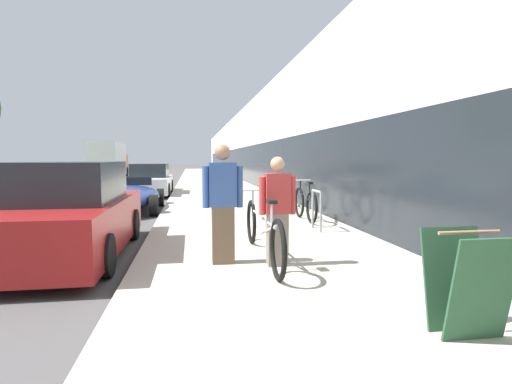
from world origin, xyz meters
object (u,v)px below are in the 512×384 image
(bike_rack_hoop, at_px, (317,206))
(moving_truck, at_px, (108,160))
(cruiser_bike_middle, at_px, (288,196))
(cruiser_bike_farthest, at_px, (271,191))
(person_rider, at_px, (277,211))
(parked_sedan_curbside, at_px, (70,214))
(parked_sedan_far, at_px, (150,181))
(sandwich_board_sign, at_px, (467,283))
(cruiser_bike_nearest, at_px, (305,204))
(vintage_roadster_curbside, at_px, (130,197))
(person_bystander, at_px, (223,204))
(tandem_bicycle, at_px, (262,232))

(bike_rack_hoop, height_order, moving_truck, moving_truck)
(cruiser_bike_middle, distance_m, cruiser_bike_farthest, 2.01)
(cruiser_bike_farthest, bearing_deg, person_rider, -100.74)
(person_rider, distance_m, parked_sedan_curbside, 3.44)
(moving_truck, bearing_deg, bike_rack_hoop, -70.87)
(parked_sedan_far, bearing_deg, bike_rack_hoop, -66.62)
(cruiser_bike_farthest, height_order, sandwich_board_sign, sandwich_board_sign)
(cruiser_bike_nearest, distance_m, vintage_roadster_curbside, 5.59)
(vintage_roadster_curbside, height_order, moving_truck, moving_truck)
(cruiser_bike_middle, distance_m, vintage_roadster_curbside, 4.79)
(parked_sedan_far, bearing_deg, person_bystander, -79.86)
(bike_rack_hoop, xyz_separation_m, moving_truck, (-9.57, 27.60, 0.87))
(cruiser_bike_middle, relative_size, parked_sedan_curbside, 0.39)
(parked_sedan_curbside, xyz_separation_m, parked_sedan_far, (0.16, 11.32, -0.07))
(sandwich_board_sign, bearing_deg, vintage_roadster_curbside, 113.45)
(cruiser_bike_middle, distance_m, sandwich_board_sign, 8.81)
(tandem_bicycle, relative_size, sandwich_board_sign, 3.30)
(person_bystander, distance_m, bike_rack_hoop, 3.20)
(person_rider, height_order, cruiser_bike_farthest, person_rider)
(cruiser_bike_middle, bearing_deg, person_rider, -104.97)
(cruiser_bike_farthest, xyz_separation_m, moving_truck, (-9.75, 21.84, 1.02))
(cruiser_bike_farthest, bearing_deg, cruiser_bike_middle, -86.75)
(sandwich_board_sign, bearing_deg, cruiser_bike_nearest, 86.17)
(sandwich_board_sign, distance_m, vintage_roadster_curbside, 10.41)
(bike_rack_hoop, bearing_deg, person_bystander, -132.40)
(cruiser_bike_middle, bearing_deg, cruiser_bike_farthest, 93.25)
(cruiser_bike_middle, distance_m, parked_sedan_curbside, 6.92)
(cruiser_bike_farthest, height_order, parked_sedan_curbside, parked_sedan_curbside)
(bike_rack_hoop, bearing_deg, vintage_roadster_curbside, 134.42)
(moving_truck, bearing_deg, cruiser_bike_nearest, -69.75)
(cruiser_bike_middle, relative_size, moving_truck, 0.25)
(person_rider, height_order, cruiser_bike_nearest, person_rider)
(parked_sedan_far, xyz_separation_m, moving_truck, (-5.20, 17.47, 0.85))
(bike_rack_hoop, relative_size, vintage_roadster_curbside, 0.21)
(cruiser_bike_nearest, xyz_separation_m, cruiser_bike_farthest, (0.05, 4.47, -0.04))
(tandem_bicycle, height_order, vintage_roadster_curbside, tandem_bicycle)
(tandem_bicycle, xyz_separation_m, moving_truck, (-8.02, 29.81, 0.97))
(cruiser_bike_middle, distance_m, moving_truck, 25.82)
(moving_truck, bearing_deg, person_bystander, -76.07)
(person_bystander, relative_size, vintage_roadster_curbside, 0.42)
(parked_sedan_far, distance_m, moving_truck, 18.25)
(tandem_bicycle, distance_m, cruiser_bike_nearest, 3.89)
(bike_rack_hoop, xyz_separation_m, vintage_roadster_curbside, (-4.44, 4.53, -0.17))
(sandwich_board_sign, height_order, parked_sedan_curbside, parked_sedan_curbside)
(cruiser_bike_middle, xyz_separation_m, sandwich_board_sign, (-0.59, -8.79, 0.08))
(cruiser_bike_nearest, xyz_separation_m, moving_truck, (-9.70, 26.30, 0.98))
(tandem_bicycle, xyz_separation_m, parked_sedan_curbside, (-2.99, 1.02, 0.19))
(bike_rack_hoop, bearing_deg, moving_truck, 109.13)
(person_rider, xyz_separation_m, sandwich_board_sign, (1.11, -2.43, -0.32))
(cruiser_bike_nearest, bearing_deg, cruiser_bike_middle, 86.21)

